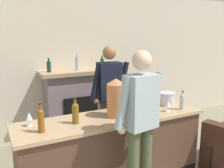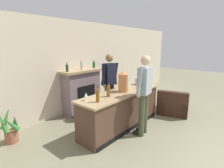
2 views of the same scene
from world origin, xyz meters
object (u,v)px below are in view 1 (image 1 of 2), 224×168
Objects in this scene: ice_bucket_steel at (167,99)px; wine_bottle_riesling_slim at (75,112)px; wine_glass_front_right at (29,116)px; wine_glass_by_dispenser at (153,105)px; person_customer at (140,124)px; wine_bottle_cabernet_heavy at (41,119)px; wine_bottle_rose_blush at (182,101)px; wine_glass_front_left at (168,104)px; fireplace_stone at (77,104)px; copper_dispenser at (116,98)px; person_bartender at (110,97)px.

ice_bucket_steel is 1.49m from wine_bottle_riesling_slim.
wine_glass_by_dispenser is at bearing -8.97° from wine_glass_front_right.
person_customer reaches higher than ice_bucket_steel.
person_customer is 5.49× the size of wine_bottle_cabernet_heavy.
wine_bottle_riesling_slim is (-1.53, 0.17, 0.02)m from wine_bottle_rose_blush.
person_customer reaches higher than wine_glass_front_left.
copper_dispenser is (-0.02, -1.59, 0.51)m from fireplace_stone.
person_bartender is 0.70m from copper_dispenser.
fireplace_stone reaches higher than wine_bottle_cabernet_heavy.
wine_bottle_cabernet_heavy is (-1.00, -1.69, 0.40)m from fireplace_stone.
wine_glass_by_dispenser is (0.53, 0.49, 0.02)m from person_customer.
wine_bottle_cabernet_heavy is (-0.98, -0.10, -0.10)m from copper_dispenser.
wine_glass_front_right is 1.04× the size of wine_glass_front_left.
wine_bottle_rose_blush is at bearing -3.43° from wine_glass_front_left.
person_customer is 11.29× the size of wine_glass_front_left.
wine_bottle_riesling_slim reaches higher than wine_glass_front_right.
copper_dispenser is at bearing -90.67° from fireplace_stone.
ice_bucket_steel is at bearing 6.71° from copper_dispenser.
person_bartender is at bearing 20.54° from wine_glass_front_right.
person_bartender is (0.21, -0.95, 0.34)m from fireplace_stone.
wine_glass_front_right is at bearing 170.11° from wine_glass_front_left.
person_customer is 11.52× the size of wine_glass_by_dispenser.
fireplace_stone is at bearing 118.35° from wine_bottle_rose_blush.
person_bartender is 0.79m from wine_glass_by_dispenser.
copper_dispenser is (0.01, 0.59, 0.16)m from person_customer.
fireplace_stone reaches higher than wine_bottle_riesling_slim.
person_customer is (-0.03, -2.18, 0.35)m from fireplace_stone.
wine_glass_front_left is at bearing -12.50° from copper_dispenser.
copper_dispenser reaches higher than wine_glass_front_right.
wine_bottle_cabernet_heavy is at bearing -173.78° from ice_bucket_steel.
wine_bottle_riesling_slim is at bearing 11.79° from wine_bottle_cabernet_heavy.
copper_dispenser is 2.98× the size of wine_glass_front_right.
wine_glass_front_right is (-1.06, 0.74, 0.03)m from person_customer.
fireplace_stone is at bearing 112.06° from wine_glass_front_left.
fireplace_stone is 2.20m from person_customer.
wine_glass_front_left is (-0.20, -0.27, 0.01)m from ice_bucket_steel.
person_bartender is 0.94m from wine_glass_front_left.
ice_bucket_steel reaches higher than wine_glass_front_left.
fireplace_stone is 2.00m from wine_bottle_cabernet_heavy.
wine_glass_front_left is at bearing 30.01° from person_customer.
person_bartender reaches higher than wine_glass_front_left.
ice_bucket_steel is 0.76× the size of wine_bottle_cabernet_heavy.
person_bartender is 1.02m from wine_bottle_riesling_slim.
wine_glass_by_dispenser is 0.98× the size of wine_glass_front_left.
person_bartender is 10.72× the size of wine_glass_front_right.
fireplace_stone is 3.23× the size of copper_dispenser.
fireplace_stone reaches higher than copper_dispenser.
wine_glass_front_left reaches higher than wine_glass_by_dispenser.
ice_bucket_steel is 0.92× the size of wine_bottle_rose_blush.
wine_glass_front_left is (1.29, -0.15, -0.03)m from wine_bottle_riesling_slim.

